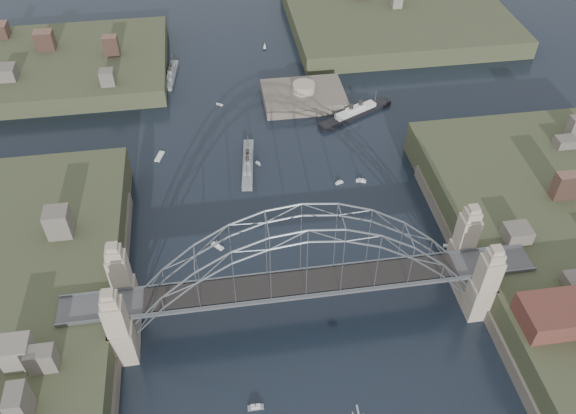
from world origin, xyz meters
The scene contains 17 objects.
ground centered at (0.00, 0.00, 0.00)m, with size 500.00×500.00×0.00m, color black.
bridge centered at (0.00, 0.00, 12.32)m, with size 84.00×13.80×24.60m.
headland_nw centered at (-55.00, 95.00, 0.50)m, with size 60.00×45.00×9.00m, color #363B23.
headland_ne centered at (50.00, 110.00, 0.75)m, with size 70.00×55.00×9.50m, color #363B23.
fort_island centered at (12.00, 70.00, -0.34)m, with size 22.00×16.00×9.40m.
naval_cruiser_near centered at (-5.81, 44.03, 0.84)m, with size 4.52×18.19×5.41m.
naval_cruiser_far centered at (-23.68, 88.07, 0.81)m, with size 4.18×15.59×5.21m.
ocean_liner centered at (24.35, 60.90, 0.86)m, with size 21.57×12.87×5.54m.
small_boat_a centered at (-14.59, 18.80, 0.78)m, with size 2.61×2.70×2.38m.
small_boat_b centered at (14.46, 34.68, 0.29)m, with size 1.92×1.16×1.43m.
small_boat_c centered at (-10.59, -17.77, 0.28)m, with size 2.62×0.90×1.43m.
small_boat_d centered at (19.59, 34.58, 0.29)m, with size 2.43×1.43×1.43m.
small_boat_e centered at (-26.76, 50.71, 0.15)m, with size 2.47×4.11×0.45m.
small_boat_f centered at (-3.37, 44.36, 0.30)m, with size 1.34×1.69×1.43m.
small_boat_h centered at (-10.92, 71.29, 0.15)m, with size 1.87×1.50×0.45m.
small_boat_i centered at (32.53, 11.74, 0.15)m, with size 2.31×1.54×0.45m.
small_boat_k centered at (4.95, 100.56, 0.93)m, with size 1.41×2.16×2.38m.
Camera 1 is at (-12.25, -64.54, 88.37)m, focal length 36.43 mm.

